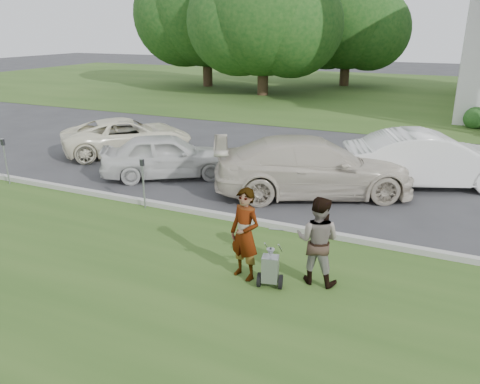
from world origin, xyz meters
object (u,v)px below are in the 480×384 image
Objects in this scene: tree_left at (264,18)px; parking_meter_far at (5,156)px; car_c at (313,166)px; tree_far at (206,11)px; parking_meter_near at (143,177)px; striping_cart at (270,269)px; car_a at (128,136)px; tree_back at (348,25)px; person_left at (245,235)px; car_b at (167,155)px; car_d at (430,159)px; person_right at (318,241)px.

tree_left reaches higher than parking_meter_far.
parking_meter_far is at bearing 82.74° from car_c.
tree_far reaches higher than parking_meter_near.
car_a is (-8.48, 6.95, 0.30)m from striping_cart.
tree_back is at bearing 92.48° from parking_meter_near.
striping_cart is 0.54× the size of person_left.
person_left is 0.44× the size of car_b.
car_d is at bearing -53.88° from tree_left.
tree_left is 6.19× the size of person_right.
person_right is 0.41× the size of car_b.
tree_far is 11.22m from tree_back.
person_left is (9.20, -23.89, -4.21)m from tree_left.
car_c is 1.13× the size of car_d.
car_b is at bearing 85.76° from car_d.
car_a is at bearing 77.33° from parking_meter_far.
striping_cart is 0.57× the size of person_right.
parking_meter_far is (-9.52, 2.33, 0.54)m from striping_cart.
person_left is 0.38× the size of car_a.
person_right is 7.66m from car_b.
parking_meter_far is at bearing 90.98° from car_b.
person_left is at bearing -178.14° from car_a.
tree_far is at bearing 153.44° from tree_left.
tree_left is 1.11× the size of tree_back.
tree_left is at bearing 90.69° from parking_meter_far.
parking_meter_far is 0.30× the size of car_a.
parking_meter_far is at bearing -179.51° from parking_meter_near.
car_c is at bearing -64.16° from tree_left.
parking_meter_near reaches higher than car_a.
car_d is (8.04, -24.50, -3.90)m from tree_back.
person_left is 9.20m from parking_meter_far.
tree_far is 27.00m from car_d.
tree_far reaches higher than car_c.
car_b is (-5.48, 5.03, 0.34)m from striping_cart.
tree_back is 6.95× the size of parking_meter_near.
striping_cart is 1.02m from person_right.
tree_back is at bearing 26.56° from tree_far.
tree_back is at bearing -77.87° from person_right.
tree_back is 1.91× the size of car_d.
car_a is 0.96× the size of car_d.
person_left is at bearing -80.74° from tree_back.
person_left is at bearing 153.65° from striping_cart.
parking_meter_near is at bearing 173.67° from car_a.
parking_meter_far is (-5.02, -0.04, 0.04)m from parking_meter_near.
car_a is (-3.98, 4.57, -0.20)m from parking_meter_near.
car_d reaches higher than car_b.
car_d reaches higher than car_c.
car_c reaches higher than parking_meter_near.
tree_left is 2.57× the size of car_b.
car_b reaches higher than striping_cart.
parking_meter_far is at bearing -89.31° from tree_left.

